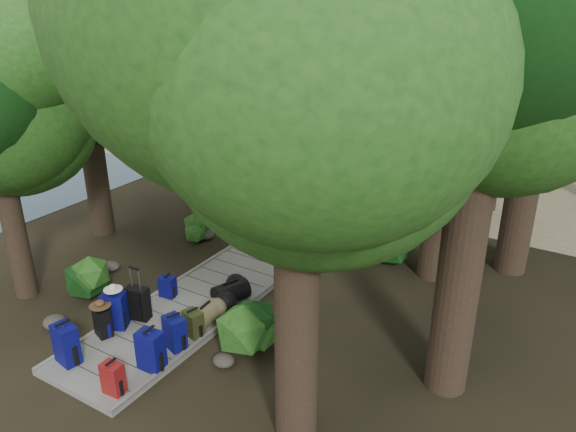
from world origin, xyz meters
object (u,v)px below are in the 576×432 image
Objects in this scene: backpack_right_b at (151,348)px; duffel_right_black at (231,292)px; backpack_left_d at (168,285)px; backpack_right_c at (175,331)px; backpack_left_b at (102,320)px; sun_lounger at (501,176)px; backpack_right_a at (113,377)px; kayak at (330,146)px; suitcase_on_boardwalk at (138,303)px; backpack_left_c at (114,309)px; lone_suitcase_on_sand at (392,169)px; backpack_left_a at (66,342)px; backpack_right_d at (193,322)px; duffel_right_khaki at (206,315)px.

backpack_right_b is 2.47m from duffel_right_black.
backpack_right_c is (1.38, -1.29, 0.10)m from backpack_left_d.
backpack_left_d is at bearing 107.98° from backpack_left_b.
backpack_right_c is (-0.05, 0.66, -0.05)m from backpack_right_b.
backpack_left_d is 0.69× the size of duffel_right_black.
backpack_left_d is 12.13m from sun_lounger.
backpack_right_a is 15.11m from kayak.
duffel_right_black is (1.37, 2.23, -0.09)m from backpack_left_b.
backpack_right_c reaches higher than sun_lounger.
kayak is (-2.43, 12.85, -0.27)m from suitcase_on_boardwalk.
backpack_right_a is at bearing -72.63° from backpack_right_c.
backpack_right_b is 1.09× the size of duffel_right_black.
backpack_left_b is 1.05× the size of backpack_right_a.
backpack_right_a is (1.41, -1.34, -0.10)m from backpack_left_c.
backpack_right_a is (1.41, -1.03, -0.01)m from backpack_left_b.
duffel_right_black is 9.62m from lone_suitcase_on_sand.
backpack_left_a reaches higher than kayak.
backpack_left_a reaches higher than sun_lounger.
backpack_right_d is 0.89× the size of duffel_right_khaki.
backpack_right_b is (0.08, 0.80, 0.09)m from backpack_right_a.
suitcase_on_boardwalk is (-1.32, 1.00, -0.05)m from backpack_right_b.
kayak is at bearing 89.76° from backpack_left_d.
backpack_right_c is at bearing -28.88° from suitcase_on_boardwalk.
suitcase_on_boardwalk is at bearing -99.77° from lone_suitcase_on_sand.
backpack_left_c is 13.47m from sun_lounger.
backpack_right_b is at bearing -50.89° from suitcase_on_boardwalk.
backpack_left_b is 1.51m from backpack_right_b.
sun_lounger is (6.76, -0.61, 0.15)m from kayak.
duffel_right_black is at bearing 107.82° from backpack_right_d.
backpack_left_b is 13.77m from sun_lounger.
backpack_left_c is 1.32× the size of backpack_right_a.
backpack_left_d is 10.18m from lone_suitcase_on_sand.
backpack_left_c is (-0.00, 0.32, 0.08)m from backpack_left_b.
backpack_left_c reaches higher than backpack_right_a.
backpack_left_a is at bearing -100.43° from backpack_left_d.
backpack_left_b is 0.32× the size of sun_lounger.
backpack_right_d is 0.28× the size of sun_lounger.
suitcase_on_boardwalk is at bearing 120.88° from backpack_right_a.
backpack_right_c is 0.49m from backpack_right_d.
backpack_right_b is 1.16× the size of suitcase_on_boardwalk.
backpack_right_c is 13.71m from kayak.
backpack_left_a is 1.33× the size of lone_suitcase_on_sand.
backpack_left_a is 0.42× the size of sun_lounger.
duffel_right_black is at bearing -94.55° from sun_lounger.
suitcase_on_boardwalk reaches higher than duffel_right_black.
duffel_right_khaki is at bearing 108.44° from backpack_right_c.
backpack_right_d is (1.47, 0.59, -0.13)m from backpack_left_c.
backpack_left_a is 1.04× the size of backpack_right_b.
sun_lounger is at bearing 72.12° from backpack_right_b.
lone_suitcase_on_sand is at bearing 87.10° from duffel_right_khaki.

